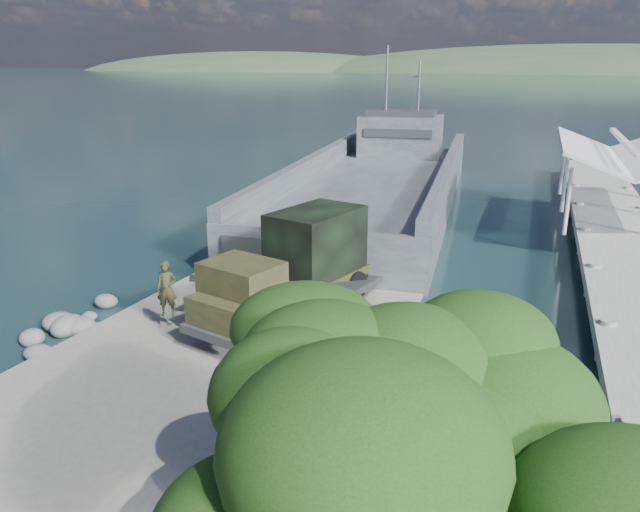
{
  "coord_description": "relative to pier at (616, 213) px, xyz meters",
  "views": [
    {
      "loc": [
        8.74,
        -15.85,
        9.09
      ],
      "look_at": [
        1.21,
        6.0,
        1.85
      ],
      "focal_mm": 35.0,
      "sensor_mm": 36.0,
      "label": 1
    }
  ],
  "objects": [
    {
      "name": "ground",
      "position": [
        -13.0,
        -18.77,
        -1.6
      ],
      "size": [
        1400.0,
        1400.0,
        0.0
      ],
      "primitive_type": "plane",
      "color": "#193B3D",
      "rests_on": "ground"
    },
    {
      "name": "shoreline_rocks",
      "position": [
        -19.2,
        -18.27,
        -1.6
      ],
      "size": [
        3.2,
        5.6,
        0.9
      ],
      "primitive_type": null,
      "color": "#565654",
      "rests_on": "ground"
    },
    {
      "name": "military_truck",
      "position": [
        -11.83,
        -15.5,
        0.66
      ],
      "size": [
        4.38,
        7.93,
        3.53
      ],
      "rotation": [
        0.0,
        0.0,
        -0.29
      ],
      "color": "black",
      "rests_on": "boat_ramp"
    },
    {
      "name": "overhang_tree",
      "position": [
        -5.01,
        -28.04,
        3.26
      ],
      "size": [
        6.67,
        6.15,
        6.06
      ],
      "color": "#2F2313",
      "rests_on": "ground"
    },
    {
      "name": "landing_craft",
      "position": [
        -13.75,
        4.31,
        -0.69
      ],
      "size": [
        11.9,
        37.91,
        11.1
      ],
      "rotation": [
        0.0,
        0.0,
        0.08
      ],
      "color": "#3F454A",
      "rests_on": "ground"
    },
    {
      "name": "pier",
      "position": [
        0.0,
        0.0,
        0.0
      ],
      "size": [
        6.4,
        44.0,
        6.1
      ],
      "color": "gray",
      "rests_on": "ground"
    },
    {
      "name": "distant_headlands",
      "position": [
        37.0,
        541.23,
        -1.6
      ],
      "size": [
        1000.0,
        240.0,
        48.0
      ],
      "primitive_type": null,
      "color": "#365233",
      "rests_on": "ground"
    },
    {
      "name": "soldier",
      "position": [
        -15.46,
        -17.85,
        -0.15
      ],
      "size": [
        0.79,
        0.63,
        1.89
      ],
      "primitive_type": "imported",
      "rotation": [
        0.0,
        0.0,
        0.29
      ],
      "color": "#24311B",
      "rests_on": "boat_ramp"
    },
    {
      "name": "boat_ramp",
      "position": [
        -13.0,
        -19.77,
        -1.35
      ],
      "size": [
        10.0,
        18.0,
        0.5
      ],
      "primitive_type": "cube",
      "color": "gray",
      "rests_on": "ground"
    }
  ]
}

